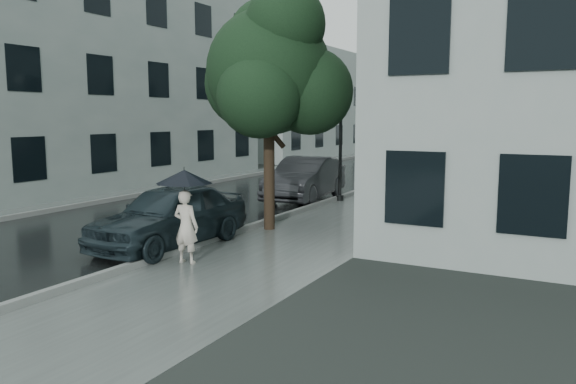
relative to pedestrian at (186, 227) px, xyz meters
The scene contains 15 objects.
ground 1.31m from the pedestrian, 31.71° to the left, with size 120.00×120.00×0.00m, color black.
sidewalk 12.63m from the pedestrian, 84.77° to the left, with size 3.50×60.00×0.01m, color slate.
kerb_near 12.59m from the pedestrian, 93.08° to the left, with size 0.15×60.00×0.15m, color slate.
asphalt_road 13.25m from the pedestrian, 108.40° to the left, with size 6.85×60.00×0.00m, color black.
kerb_far 14.73m from the pedestrian, 121.44° to the left, with size 0.15×60.00×0.15m, color slate.
sidewalk_far 15.24m from the pedestrian, 124.41° to the left, with size 1.70×60.00×0.01m, color #4C5451.
building_near 21.37m from the pedestrian, 72.38° to the left, with size 7.02×36.00×9.00m.
building_far_a 15.96m from the pedestrian, 146.39° to the left, with size 7.02×20.00×9.50m.
building_far_b 33.31m from the pedestrian, 112.84° to the left, with size 7.02×18.00×8.00m.
pedestrian is the anchor object (origin of this frame).
umbrella 1.04m from the pedestrian, 94.69° to the right, with size 1.39×1.39×1.07m.
street_tree 5.30m from the pedestrian, 93.43° to the left, with size 4.29×3.90×6.33m.
lamp_post 9.81m from the pedestrian, 94.22° to the left, with size 0.85×0.32×5.00m.
car_near 1.68m from the pedestrian, 140.83° to the left, with size 1.74×4.33×1.48m, color #1B292E.
car_far 9.35m from the pedestrian, 100.86° to the left, with size 1.64×4.70×1.55m, color #242629.
Camera 1 is at (6.29, -9.63, 3.05)m, focal length 35.00 mm.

